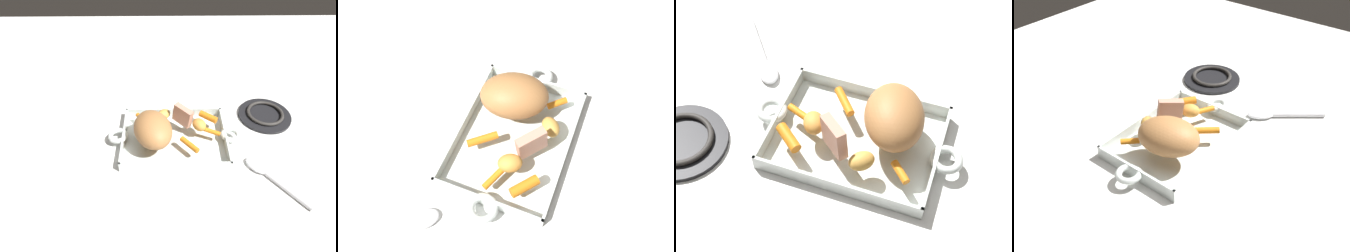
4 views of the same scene
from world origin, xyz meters
TOP-DOWN VIEW (x-y plane):
  - ground_plane at (0.00, 0.00)m, footprint 2.01×2.01m
  - roasting_dish at (0.00, 0.00)m, footprint 0.43×0.25m
  - pork_roast at (-0.07, -0.03)m, footprint 0.15×0.18m
  - roast_slice_outer at (0.03, 0.05)m, footprint 0.07×0.06m
  - baby_carrot_short at (0.12, -0.00)m, footprint 0.06×0.04m
  - baby_carrot_northwest at (-0.11, 0.07)m, footprint 0.04×0.04m
  - baby_carrot_long at (0.04, -0.06)m, footprint 0.06×0.06m
  - baby_carrot_center_left at (0.11, 0.06)m, footprint 0.06×0.06m
  - potato_halved at (-0.03, 0.07)m, footprint 0.06×0.06m
  - potato_near_roast at (0.08, 0.02)m, footprint 0.06×0.07m
  - stove_burner_rear at (0.33, 0.12)m, footprint 0.18×0.18m
  - serving_spoon at (0.27, -0.14)m, footprint 0.16×0.19m

SIDE VIEW (x-z plane):
  - ground_plane at x=0.00m, z-range 0.00..0.00m
  - serving_spoon at x=0.27m, z-range 0.00..0.02m
  - stove_burner_rear at x=0.33m, z-range 0.00..0.02m
  - roasting_dish at x=0.00m, z-range -0.01..0.03m
  - baby_carrot_short at x=0.12m, z-range 0.03..0.05m
  - baby_carrot_northwest at x=-0.11m, z-range 0.04..0.05m
  - baby_carrot_long at x=0.04m, z-range 0.04..0.05m
  - baby_carrot_center_left at x=0.11m, z-range 0.04..0.06m
  - potato_halved at x=-0.03m, z-range 0.04..0.07m
  - potato_near_roast at x=0.08m, z-range 0.04..0.07m
  - roast_slice_outer at x=0.03m, z-range 0.03..0.11m
  - pork_roast at x=-0.07m, z-range 0.04..0.12m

